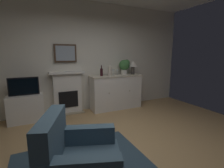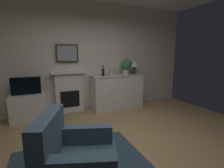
# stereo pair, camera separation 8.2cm
# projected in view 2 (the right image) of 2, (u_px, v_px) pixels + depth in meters

# --- Properties ---
(ground_plane) EXTENTS (6.12, 4.67, 0.10)m
(ground_plane) POSITION_uv_depth(u_px,v_px,m) (127.00, 154.00, 2.63)
(ground_plane) COLOR tan
(ground_plane) RESTS_ON ground
(wall_rear) EXTENTS (6.12, 0.06, 2.89)m
(wall_rear) POSITION_uv_depth(u_px,v_px,m) (87.00, 57.00, 4.45)
(wall_rear) COLOR silver
(wall_rear) RESTS_ON ground_plane
(fireplace_unit) EXTENTS (0.87, 0.30, 1.10)m
(fireplace_unit) POSITION_uv_depth(u_px,v_px,m) (69.00, 92.00, 4.28)
(fireplace_unit) COLOR white
(fireplace_unit) RESTS_ON ground_plane
(framed_picture) EXTENTS (0.55, 0.04, 0.45)m
(framed_picture) POSITION_uv_depth(u_px,v_px,m) (67.00, 53.00, 4.14)
(framed_picture) COLOR #473323
(sideboard_cabinet) EXTENTS (1.46, 0.49, 0.96)m
(sideboard_cabinet) POSITION_uv_depth(u_px,v_px,m) (118.00, 92.00, 4.65)
(sideboard_cabinet) COLOR white
(sideboard_cabinet) RESTS_ON ground_plane
(table_lamp) EXTENTS (0.26, 0.26, 0.40)m
(table_lamp) POSITION_uv_depth(u_px,v_px,m) (135.00, 65.00, 4.72)
(table_lamp) COLOR #4C4742
(table_lamp) RESTS_ON sideboard_cabinet
(wine_bottle) EXTENTS (0.08, 0.08, 0.29)m
(wine_bottle) POSITION_uv_depth(u_px,v_px,m) (103.00, 72.00, 4.39)
(wine_bottle) COLOR #331419
(wine_bottle) RESTS_ON sideboard_cabinet
(wine_glass_left) EXTENTS (0.07, 0.07, 0.16)m
(wine_glass_left) POSITION_uv_depth(u_px,v_px,m) (115.00, 71.00, 4.55)
(wine_glass_left) COLOR silver
(wine_glass_left) RESTS_ON sideboard_cabinet
(wine_glass_center) EXTENTS (0.07, 0.07, 0.16)m
(wine_glass_center) POSITION_uv_depth(u_px,v_px,m) (119.00, 71.00, 4.55)
(wine_glass_center) COLOR silver
(wine_glass_center) RESTS_ON sideboard_cabinet
(vase_decorative) EXTENTS (0.11, 0.11, 0.28)m
(vase_decorative) POSITION_uv_depth(u_px,v_px,m) (111.00, 71.00, 4.41)
(vase_decorative) COLOR beige
(vase_decorative) RESTS_ON sideboard_cabinet
(tv_cabinet) EXTENTS (0.75, 0.42, 0.63)m
(tv_cabinet) POSITION_uv_depth(u_px,v_px,m) (28.00, 107.00, 3.80)
(tv_cabinet) COLOR white
(tv_cabinet) RESTS_ON ground_plane
(tv_set) EXTENTS (0.62, 0.07, 0.40)m
(tv_set) POSITION_uv_depth(u_px,v_px,m) (26.00, 86.00, 3.68)
(tv_set) COLOR black
(tv_set) RESTS_ON tv_cabinet
(potted_plant_small) EXTENTS (0.30, 0.30, 0.43)m
(potted_plant_small) POSITION_uv_depth(u_px,v_px,m) (126.00, 66.00, 4.67)
(potted_plant_small) COLOR beige
(potted_plant_small) RESTS_ON sideboard_cabinet
(armchair) EXTENTS (1.01, 0.98, 0.92)m
(armchair) POSITION_uv_depth(u_px,v_px,m) (75.00, 161.00, 1.78)
(armchair) COLOR #3F596B
(armchair) RESTS_ON ground_plane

